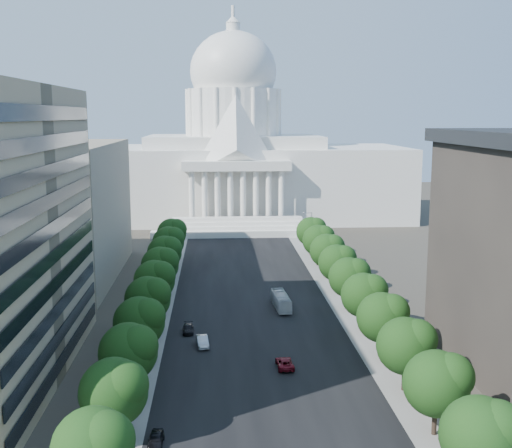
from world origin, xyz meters
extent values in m
cube|color=black|center=(0.00, 90.00, 0.00)|extent=(30.00, 260.00, 0.01)
cube|color=gray|center=(-19.00, 90.00, 0.00)|extent=(8.00, 260.00, 0.02)
cube|color=gray|center=(19.00, 90.00, 0.00)|extent=(8.00, 260.00, 0.02)
cube|color=white|center=(0.00, 185.00, 12.50)|extent=(120.00, 50.00, 25.00)
cube|color=white|center=(0.00, 185.00, 27.00)|extent=(60.00, 40.00, 4.00)
cube|color=white|center=(0.00, 158.00, 20.50)|extent=(34.00, 8.00, 3.00)
cylinder|color=white|center=(0.00, 185.00, 37.00)|extent=(32.00, 32.00, 16.00)
ellipsoid|color=white|center=(0.00, 185.00, 51.00)|extent=(30.00, 30.00, 27.60)
cylinder|color=white|center=(0.00, 185.00, 64.00)|extent=(4.80, 4.80, 7.00)
cone|color=white|center=(0.00, 185.00, 68.50)|extent=(5.20, 5.20, 2.50)
cylinder|color=white|center=(0.00, 185.00, 71.00)|extent=(1.20, 1.20, 4.00)
cube|color=gray|center=(-48.00, 100.00, 15.00)|extent=(38.00, 52.00, 30.00)
sphere|color=black|center=(-18.00, 12.00, 6.17)|extent=(7.60, 7.60, 7.60)
sphere|color=black|center=(-16.67, 11.24, 7.31)|extent=(5.32, 5.32, 5.32)
cylinder|color=#33261C|center=(-18.00, 24.00, 1.47)|extent=(0.56, 0.56, 2.94)
sphere|color=black|center=(-18.00, 24.00, 6.17)|extent=(7.60, 7.60, 7.60)
sphere|color=black|center=(-16.67, 23.24, 7.31)|extent=(5.32, 5.32, 5.32)
cylinder|color=#33261C|center=(-18.00, 36.00, 1.47)|extent=(0.56, 0.56, 2.94)
sphere|color=black|center=(-18.00, 36.00, 6.17)|extent=(7.60, 7.60, 7.60)
sphere|color=black|center=(-16.67, 35.24, 7.31)|extent=(5.32, 5.32, 5.32)
cylinder|color=#33261C|center=(-18.00, 48.00, 1.47)|extent=(0.56, 0.56, 2.94)
sphere|color=black|center=(-18.00, 48.00, 6.17)|extent=(7.60, 7.60, 7.60)
sphere|color=black|center=(-16.67, 47.24, 7.31)|extent=(5.32, 5.32, 5.32)
cylinder|color=#33261C|center=(-18.00, 60.00, 1.47)|extent=(0.56, 0.56, 2.94)
sphere|color=black|center=(-18.00, 60.00, 6.17)|extent=(7.60, 7.60, 7.60)
sphere|color=black|center=(-16.67, 59.24, 7.31)|extent=(5.32, 5.32, 5.32)
cylinder|color=#33261C|center=(-18.00, 72.00, 1.47)|extent=(0.56, 0.56, 2.94)
sphere|color=black|center=(-18.00, 72.00, 6.17)|extent=(7.60, 7.60, 7.60)
sphere|color=black|center=(-16.67, 71.24, 7.31)|extent=(5.32, 5.32, 5.32)
cylinder|color=#33261C|center=(-18.00, 84.00, 1.47)|extent=(0.56, 0.56, 2.94)
sphere|color=black|center=(-18.00, 84.00, 6.17)|extent=(7.60, 7.60, 7.60)
sphere|color=black|center=(-16.67, 83.24, 7.31)|extent=(5.32, 5.32, 5.32)
cylinder|color=#33261C|center=(-18.00, 96.00, 1.47)|extent=(0.56, 0.56, 2.94)
sphere|color=black|center=(-18.00, 96.00, 6.17)|extent=(7.60, 7.60, 7.60)
sphere|color=black|center=(-16.67, 95.24, 7.31)|extent=(5.32, 5.32, 5.32)
cylinder|color=#33261C|center=(-18.00, 108.00, 1.47)|extent=(0.56, 0.56, 2.94)
sphere|color=black|center=(-18.00, 108.00, 6.17)|extent=(7.60, 7.60, 7.60)
sphere|color=black|center=(-16.67, 107.24, 7.31)|extent=(5.32, 5.32, 5.32)
cylinder|color=#33261C|center=(-18.00, 120.00, 1.47)|extent=(0.56, 0.56, 2.94)
sphere|color=black|center=(-18.00, 120.00, 6.17)|extent=(7.60, 7.60, 7.60)
sphere|color=black|center=(-16.67, 119.24, 7.31)|extent=(5.32, 5.32, 5.32)
sphere|color=black|center=(18.00, 12.00, 6.17)|extent=(7.60, 7.60, 7.60)
sphere|color=black|center=(19.33, 11.24, 7.31)|extent=(5.32, 5.32, 5.32)
cylinder|color=#33261C|center=(18.00, 24.00, 1.47)|extent=(0.56, 0.56, 2.94)
sphere|color=black|center=(18.00, 24.00, 6.17)|extent=(7.60, 7.60, 7.60)
sphere|color=black|center=(19.33, 23.24, 7.31)|extent=(5.32, 5.32, 5.32)
cylinder|color=#33261C|center=(18.00, 36.00, 1.47)|extent=(0.56, 0.56, 2.94)
sphere|color=black|center=(18.00, 36.00, 6.17)|extent=(7.60, 7.60, 7.60)
sphere|color=black|center=(19.33, 35.24, 7.31)|extent=(5.32, 5.32, 5.32)
cylinder|color=#33261C|center=(18.00, 48.00, 1.47)|extent=(0.56, 0.56, 2.94)
sphere|color=black|center=(18.00, 48.00, 6.17)|extent=(7.60, 7.60, 7.60)
sphere|color=black|center=(19.33, 47.24, 7.31)|extent=(5.32, 5.32, 5.32)
cylinder|color=#33261C|center=(18.00, 60.00, 1.47)|extent=(0.56, 0.56, 2.94)
sphere|color=black|center=(18.00, 60.00, 6.17)|extent=(7.60, 7.60, 7.60)
sphere|color=black|center=(19.33, 59.24, 7.31)|extent=(5.32, 5.32, 5.32)
cylinder|color=#33261C|center=(18.00, 72.00, 1.47)|extent=(0.56, 0.56, 2.94)
sphere|color=black|center=(18.00, 72.00, 6.17)|extent=(7.60, 7.60, 7.60)
sphere|color=black|center=(19.33, 71.24, 7.31)|extent=(5.32, 5.32, 5.32)
cylinder|color=#33261C|center=(18.00, 84.00, 1.47)|extent=(0.56, 0.56, 2.94)
sphere|color=black|center=(18.00, 84.00, 6.17)|extent=(7.60, 7.60, 7.60)
sphere|color=black|center=(19.33, 83.24, 7.31)|extent=(5.32, 5.32, 5.32)
cylinder|color=#33261C|center=(18.00, 96.00, 1.47)|extent=(0.56, 0.56, 2.94)
sphere|color=black|center=(18.00, 96.00, 6.17)|extent=(7.60, 7.60, 7.60)
sphere|color=black|center=(19.33, 95.24, 7.31)|extent=(5.32, 5.32, 5.32)
cylinder|color=#33261C|center=(18.00, 108.00, 1.47)|extent=(0.56, 0.56, 2.94)
sphere|color=black|center=(18.00, 108.00, 6.17)|extent=(7.60, 7.60, 7.60)
sphere|color=black|center=(19.33, 107.24, 7.31)|extent=(5.32, 5.32, 5.32)
cylinder|color=#33261C|center=(18.00, 120.00, 1.47)|extent=(0.56, 0.56, 2.94)
sphere|color=black|center=(18.00, 120.00, 6.17)|extent=(7.60, 7.60, 7.60)
sphere|color=black|center=(19.33, 119.24, 7.31)|extent=(5.32, 5.32, 5.32)
cylinder|color=gray|center=(19.30, 10.00, 8.80)|extent=(2.40, 0.14, 0.14)
sphere|color=gray|center=(18.20, 10.00, 8.70)|extent=(0.44, 0.44, 0.44)
cylinder|color=gray|center=(20.50, 35.00, 4.50)|extent=(0.18, 0.18, 9.00)
cylinder|color=gray|center=(19.30, 35.00, 8.80)|extent=(2.40, 0.14, 0.14)
sphere|color=gray|center=(18.20, 35.00, 8.70)|extent=(0.44, 0.44, 0.44)
cylinder|color=gray|center=(20.50, 60.00, 4.50)|extent=(0.18, 0.18, 9.00)
cylinder|color=gray|center=(19.30, 60.00, 8.80)|extent=(2.40, 0.14, 0.14)
sphere|color=gray|center=(18.20, 60.00, 8.70)|extent=(0.44, 0.44, 0.44)
cylinder|color=gray|center=(20.50, 85.00, 4.50)|extent=(0.18, 0.18, 9.00)
cylinder|color=gray|center=(19.30, 85.00, 8.80)|extent=(2.40, 0.14, 0.14)
sphere|color=gray|center=(18.20, 85.00, 8.70)|extent=(0.44, 0.44, 0.44)
cylinder|color=gray|center=(20.50, 110.00, 4.50)|extent=(0.18, 0.18, 9.00)
cylinder|color=gray|center=(19.30, 110.00, 8.80)|extent=(2.40, 0.14, 0.14)
sphere|color=gray|center=(18.20, 110.00, 8.70)|extent=(0.44, 0.44, 0.44)
cylinder|color=gray|center=(20.50, 135.00, 4.50)|extent=(0.18, 0.18, 9.00)
cylinder|color=gray|center=(19.30, 135.00, 8.80)|extent=(2.40, 0.14, 0.14)
sphere|color=gray|center=(18.20, 135.00, 8.70)|extent=(0.44, 0.44, 0.44)
imported|color=black|center=(-13.50, 23.50, 0.70)|extent=(1.74, 4.13, 1.40)
imported|color=#AAADB2|center=(-8.95, 54.12, 0.80)|extent=(2.31, 5.03, 1.60)
imported|color=maroon|center=(3.08, 44.60, 0.69)|extent=(2.51, 5.09, 1.39)
imported|color=black|center=(-11.45, 60.69, 0.64)|extent=(1.92, 4.48, 1.29)
imported|color=silver|center=(5.50, 73.48, 1.45)|extent=(3.10, 10.52, 2.89)
camera|label=1|loc=(-6.64, -42.78, 36.01)|focal=45.00mm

